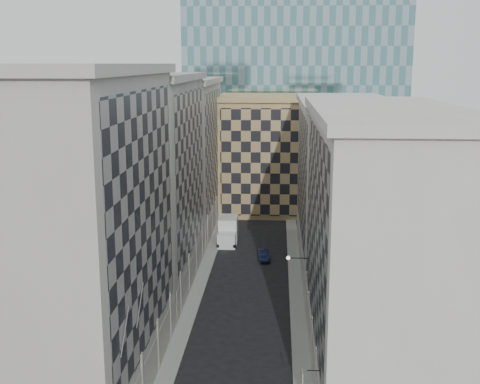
% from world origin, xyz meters
% --- Properties ---
extents(sidewalk_west, '(1.50, 100.00, 0.15)m').
position_xyz_m(sidewalk_west, '(-5.25, 30.00, 0.07)').
color(sidewalk_west, gray).
rests_on(sidewalk_west, ground).
extents(sidewalk_east, '(1.50, 100.00, 0.15)m').
position_xyz_m(sidewalk_east, '(5.25, 30.00, 0.07)').
color(sidewalk_east, gray).
rests_on(sidewalk_east, ground).
extents(bldg_left_a, '(10.80, 22.80, 23.70)m').
position_xyz_m(bldg_left_a, '(-10.88, 11.00, 11.82)').
color(bldg_left_a, '#A29D92').
rests_on(bldg_left_a, ground).
extents(bldg_left_b, '(10.80, 22.80, 22.70)m').
position_xyz_m(bldg_left_b, '(-10.88, 33.00, 11.32)').
color(bldg_left_b, gray).
rests_on(bldg_left_b, ground).
extents(bldg_left_c, '(10.80, 22.80, 21.70)m').
position_xyz_m(bldg_left_c, '(-10.88, 55.00, 10.83)').
color(bldg_left_c, '#A29D92').
rests_on(bldg_left_c, ground).
extents(bldg_right_a, '(10.80, 26.80, 20.70)m').
position_xyz_m(bldg_right_a, '(10.88, 15.00, 10.32)').
color(bldg_right_a, beige).
rests_on(bldg_right_a, ground).
extents(bldg_right_b, '(10.80, 28.80, 19.70)m').
position_xyz_m(bldg_right_b, '(10.89, 42.00, 9.85)').
color(bldg_right_b, beige).
rests_on(bldg_right_b, ground).
extents(tan_block, '(16.80, 14.80, 18.80)m').
position_xyz_m(tan_block, '(2.00, 67.90, 9.44)').
color(tan_block, '#A38756').
rests_on(tan_block, ground).
extents(church_tower, '(7.20, 7.20, 51.50)m').
position_xyz_m(church_tower, '(0.00, 82.00, 26.95)').
color(church_tower, '#2B2721').
rests_on(church_tower, ground).
extents(flagpoles_left, '(0.10, 6.33, 2.33)m').
position_xyz_m(flagpoles_left, '(-5.90, 6.00, 8.00)').
color(flagpoles_left, gray).
rests_on(flagpoles_left, ground).
extents(bracket_lamp, '(1.98, 0.36, 0.36)m').
position_xyz_m(bracket_lamp, '(4.38, 24.00, 6.20)').
color(bracket_lamp, black).
rests_on(bracket_lamp, ground).
extents(box_truck, '(2.55, 6.12, 3.34)m').
position_xyz_m(box_truck, '(-3.48, 48.89, 1.46)').
color(box_truck, white).
rests_on(box_truck, ground).
extents(dark_car, '(1.65, 3.80, 1.21)m').
position_xyz_m(dark_car, '(1.53, 41.84, 0.61)').
color(dark_car, '#0F1938').
rests_on(dark_car, ground).
extents(shop_sign, '(1.16, 0.74, 0.82)m').
position_xyz_m(shop_sign, '(4.96, 6.93, 3.83)').
color(shop_sign, black).
rests_on(shop_sign, ground).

